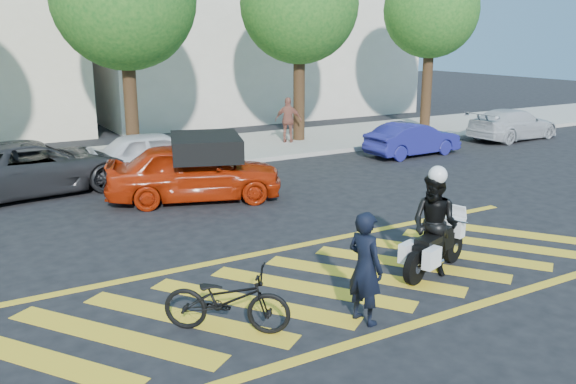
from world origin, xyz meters
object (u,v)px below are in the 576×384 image
bicycle (227,300)px  red_convertible (194,172)px  officer_bike (365,268)px  parked_far_right (513,124)px  officer_moto (435,225)px  parked_mid_left (35,167)px  police_motorcycle (434,248)px  parked_right (413,139)px  parked_mid_right (158,154)px

bicycle → red_convertible: (2.29, 6.89, 0.27)m
officer_bike → parked_far_right: (14.93, 9.83, -0.24)m
officer_moto → parked_mid_left: 10.85m
police_motorcycle → parked_far_right: size_ratio=0.45×
red_convertible → parked_far_right: bearing=-62.7°
parked_mid_left → parked_right: parked_mid_left is taller
parked_mid_left → parked_far_right: (17.91, -0.59, -0.10)m
red_convertible → parked_mid_right: 2.99m
red_convertible → parked_far_right: 14.67m
red_convertible → parked_mid_left: size_ratio=0.85×
officer_moto → parked_mid_right: 9.89m
parked_right → police_motorcycle: bearing=138.7°
parked_right → officer_moto: bearing=138.6°
officer_bike → parked_mid_left: bearing=5.3°
parked_mid_left → parked_right: bearing=-102.6°
red_convertible → bicycle: bearing=-179.7°
bicycle → parked_mid_left: parked_mid_left is taller
parked_mid_left → red_convertible: bearing=-136.6°
bicycle → parked_mid_left: (-1.11, 9.67, 0.23)m
officer_bike → parked_mid_right: officer_bike is taller
officer_bike → officer_moto: 2.38m
officer_bike → parked_mid_left: officer_bike is taller
bicycle → parked_mid_right: size_ratio=0.45×
bicycle → police_motorcycle: bearing=-50.4°
bicycle → parked_right: size_ratio=0.52×
parked_mid_left → parked_far_right: size_ratio=1.22×
parked_mid_right → parked_right: 8.84m
parked_mid_left → parked_far_right: parked_mid_left is taller
officer_moto → officer_bike: bearing=-86.3°
red_convertible → parked_mid_left: (-3.40, 2.78, -0.03)m
bicycle → police_motorcycle: 4.10m
bicycle → officer_moto: size_ratio=1.02×
officer_bike → officer_moto: officer_moto is taller
bicycle → parked_mid_right: (2.33, 9.87, 0.21)m
bicycle → parked_mid_right: 10.15m
officer_bike → police_motorcycle: officer_bike is taller
police_motorcycle → parked_far_right: parked_far_right is taller
police_motorcycle → parked_right: 10.94m
police_motorcycle → officer_moto: 0.43m
bicycle → officer_moto: bearing=-50.2°
parked_mid_right → officer_bike: bearing=-177.7°
parked_mid_right → police_motorcycle: bearing=-164.9°
red_convertible → parked_right: 8.94m
red_convertible → parked_right: (8.78, 1.67, -0.17)m
officer_moto → red_convertible: (-1.79, 6.74, -0.15)m
officer_moto → parked_mid_left: officer_moto is taller
bicycle → parked_right: parked_right is taller
police_motorcycle → parked_right: parked_right is taller
officer_bike → parked_far_right: size_ratio=0.40×
parked_mid_right → parked_far_right: bearing=-88.3°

